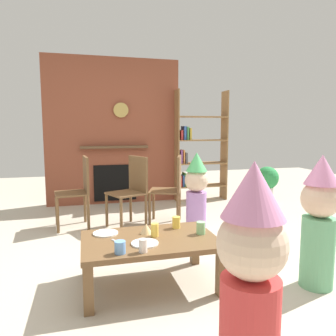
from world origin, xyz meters
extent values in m
plane|color=#BCB29E|center=(0.00, 0.00, 0.00)|extent=(12.00, 12.00, 0.00)
cube|color=brown|center=(-0.21, 2.60, 1.20)|extent=(2.20, 0.18, 2.40)
cube|color=black|center=(-0.21, 2.50, 0.35)|extent=(0.70, 0.02, 0.60)
cube|color=brown|center=(-0.21, 2.46, 0.95)|extent=(1.10, 0.10, 0.04)
cylinder|color=tan|center=(-0.09, 2.48, 1.55)|extent=(0.24, 0.04, 0.24)
cube|color=olive|center=(0.83, 2.40, 0.95)|extent=(0.02, 0.28, 1.90)
cube|color=olive|center=(1.71, 2.40, 0.95)|extent=(0.02, 0.28, 1.90)
cube|color=olive|center=(1.27, 2.40, 0.25)|extent=(0.86, 0.28, 0.02)
cube|color=olive|center=(1.27, 2.40, 0.65)|extent=(0.86, 0.28, 0.02)
cube|color=olive|center=(1.27, 2.40, 1.05)|extent=(0.86, 0.28, 0.02)
cube|color=olive|center=(1.27, 2.40, 1.45)|extent=(0.86, 0.28, 0.02)
cube|color=#B23333|center=(0.89, 2.40, 0.35)|extent=(0.02, 0.20, 0.18)
cube|color=#3359A5|center=(0.94, 2.40, 0.36)|extent=(0.02, 0.20, 0.19)
cube|color=#3F8C4C|center=(0.97, 2.40, 0.38)|extent=(0.02, 0.20, 0.23)
cube|color=gold|center=(1.01, 2.40, 0.36)|extent=(0.03, 0.20, 0.21)
cube|color=#8C4C99|center=(0.90, 2.40, 0.77)|extent=(0.03, 0.20, 0.23)
cube|color=#D87F3F|center=(0.94, 2.40, 0.77)|extent=(0.02, 0.20, 0.23)
cube|color=#4C4C51|center=(0.99, 2.40, 0.75)|extent=(0.04, 0.20, 0.18)
cube|color=#B23333|center=(0.90, 2.40, 1.14)|extent=(0.04, 0.20, 0.16)
cube|color=#3359A5|center=(0.96, 2.40, 1.18)|extent=(0.04, 0.20, 0.23)
cube|color=#3F8C4C|center=(1.01, 2.40, 1.17)|extent=(0.03, 0.20, 0.22)
cube|color=gold|center=(1.06, 2.40, 1.16)|extent=(0.03, 0.20, 0.20)
cube|color=brown|center=(-0.22, -0.43, 0.37)|extent=(1.06, 0.68, 0.04)
cube|color=brown|center=(-0.71, -0.73, 0.17)|extent=(0.07, 0.07, 0.35)
cube|color=brown|center=(0.27, -0.73, 0.17)|extent=(0.07, 0.07, 0.35)
cube|color=brown|center=(-0.71, -0.14, 0.17)|extent=(0.07, 0.07, 0.35)
cube|color=brown|center=(0.27, -0.14, 0.17)|extent=(0.07, 0.07, 0.35)
cylinder|color=#669EE0|center=(-0.48, -0.68, 0.43)|extent=(0.08, 0.08, 0.09)
cylinder|color=#F2CC4C|center=(0.06, -0.23, 0.44)|extent=(0.07, 0.07, 0.10)
cylinder|color=#8CD18C|center=(0.21, -0.44, 0.44)|extent=(0.07, 0.07, 0.10)
cylinder|color=silver|center=(-0.32, -0.70, 0.44)|extent=(0.06, 0.06, 0.10)
cylinder|color=#F2CC4C|center=(-0.17, -0.40, 0.44)|extent=(0.06, 0.06, 0.11)
cylinder|color=white|center=(-0.55, -0.23, 0.39)|extent=(0.21, 0.21, 0.01)
cylinder|color=white|center=(-0.28, -0.55, 0.39)|extent=(0.21, 0.21, 0.01)
cone|color=#EAC68C|center=(-0.23, -0.31, 0.43)|extent=(0.10, 0.10, 0.08)
cube|color=silver|center=(-0.48, -0.46, 0.39)|extent=(0.08, 0.14, 0.01)
sphere|color=beige|center=(-0.02, -1.64, 0.75)|extent=(0.31, 0.31, 0.31)
cone|color=pink|center=(-0.02, -1.64, 1.00)|extent=(0.28, 0.28, 0.25)
cylinder|color=#66B27F|center=(1.05, -0.79, 0.28)|extent=(0.25, 0.25, 0.57)
sphere|color=beige|center=(1.05, -0.79, 0.71)|extent=(0.29, 0.29, 0.29)
cone|color=pink|center=(1.05, -0.79, 0.94)|extent=(0.26, 0.26, 0.23)
cylinder|color=#B27FCC|center=(0.54, 0.59, 0.26)|extent=(0.24, 0.24, 0.53)
sphere|color=beige|center=(0.54, 0.59, 0.66)|extent=(0.27, 0.27, 0.27)
cone|color=#4CB766|center=(0.54, 0.59, 0.87)|extent=(0.24, 0.24, 0.22)
cube|color=brown|center=(-0.87, 1.31, 0.44)|extent=(0.44, 0.44, 0.02)
cube|color=brown|center=(-0.69, 1.33, 0.68)|extent=(0.07, 0.40, 0.45)
cylinder|color=brown|center=(-1.07, 1.47, 0.21)|extent=(0.04, 0.04, 0.43)
cylinder|color=brown|center=(-1.03, 1.11, 0.21)|extent=(0.04, 0.04, 0.43)
cylinder|color=brown|center=(-0.71, 1.51, 0.21)|extent=(0.04, 0.04, 0.43)
cylinder|color=brown|center=(-0.67, 1.15, 0.21)|extent=(0.04, 0.04, 0.43)
cube|color=brown|center=(-0.21, 1.13, 0.44)|extent=(0.53, 0.53, 0.02)
cube|color=brown|center=(-0.04, 1.20, 0.68)|extent=(0.19, 0.38, 0.45)
cylinder|color=brown|center=(-0.44, 1.22, 0.21)|extent=(0.04, 0.04, 0.43)
cylinder|color=brown|center=(-0.30, 0.89, 0.21)|extent=(0.04, 0.04, 0.43)
cylinder|color=brown|center=(-0.11, 1.36, 0.21)|extent=(0.04, 0.04, 0.43)
cylinder|color=brown|center=(0.03, 1.03, 0.21)|extent=(0.04, 0.04, 0.43)
cube|color=brown|center=(0.31, 1.17, 0.44)|extent=(0.51, 0.51, 0.02)
cube|color=brown|center=(0.49, 1.11, 0.68)|extent=(0.17, 0.39, 0.45)
cylinder|color=brown|center=(0.21, 1.40, 0.21)|extent=(0.04, 0.04, 0.43)
cylinder|color=brown|center=(0.08, 1.07, 0.21)|extent=(0.04, 0.04, 0.43)
cylinder|color=brown|center=(0.55, 1.28, 0.21)|extent=(0.04, 0.04, 0.43)
cylinder|color=brown|center=(0.42, 0.94, 0.21)|extent=(0.04, 0.04, 0.43)
cylinder|color=beige|center=(2.25, 1.84, 0.14)|extent=(0.21, 0.21, 0.27)
sphere|color=#2B8D47|center=(2.25, 1.84, 0.43)|extent=(0.38, 0.38, 0.38)
camera|label=1|loc=(-0.71, -2.84, 1.25)|focal=34.30mm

